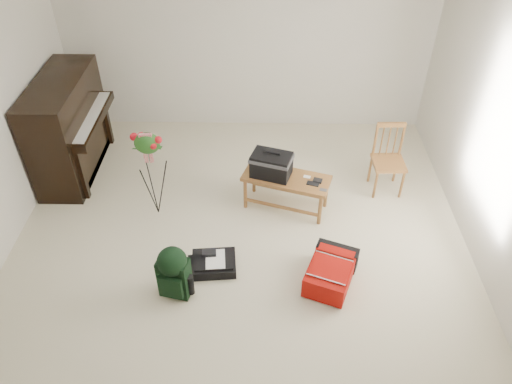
{
  "coord_description": "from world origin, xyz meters",
  "views": [
    {
      "loc": [
        0.25,
        -3.65,
        3.96
      ],
      "look_at": [
        0.17,
        0.35,
        0.64
      ],
      "focal_mm": 35.0,
      "sensor_mm": 36.0,
      "label": 1
    }
  ],
  "objects_px": {
    "green_backpack": "(173,270)",
    "flower_stand": "(152,175)",
    "piano": "(69,129)",
    "black_duffel": "(214,263)",
    "dining_chair": "(388,160)",
    "red_suitcase": "(330,269)",
    "bench": "(276,171)"
  },
  "relations": [
    {
      "from": "black_duffel",
      "to": "flower_stand",
      "type": "bearing_deg",
      "value": 125.37
    },
    {
      "from": "red_suitcase",
      "to": "black_duffel",
      "type": "distance_m",
      "value": 1.2
    },
    {
      "from": "piano",
      "to": "green_backpack",
      "type": "height_order",
      "value": "piano"
    },
    {
      "from": "piano",
      "to": "red_suitcase",
      "type": "distance_m",
      "value": 3.66
    },
    {
      "from": "red_suitcase",
      "to": "green_backpack",
      "type": "distance_m",
      "value": 1.57
    },
    {
      "from": "bench",
      "to": "dining_chair",
      "type": "relative_size",
      "value": 1.24
    },
    {
      "from": "bench",
      "to": "black_duffel",
      "type": "relative_size",
      "value": 2.22
    },
    {
      "from": "piano",
      "to": "bench",
      "type": "bearing_deg",
      "value": -16.18
    },
    {
      "from": "bench",
      "to": "green_backpack",
      "type": "bearing_deg",
      "value": -109.52
    },
    {
      "from": "black_duffel",
      "to": "flower_stand",
      "type": "xyz_separation_m",
      "value": [
        -0.74,
        0.86,
        0.49
      ]
    },
    {
      "from": "flower_stand",
      "to": "bench",
      "type": "bearing_deg",
      "value": 2.16
    },
    {
      "from": "piano",
      "to": "dining_chair",
      "type": "xyz_separation_m",
      "value": [
        3.94,
        -0.35,
        -0.18
      ]
    },
    {
      "from": "piano",
      "to": "dining_chair",
      "type": "relative_size",
      "value": 1.73
    },
    {
      "from": "red_suitcase",
      "to": "flower_stand",
      "type": "relative_size",
      "value": 0.65
    },
    {
      "from": "piano",
      "to": "black_duffel",
      "type": "distance_m",
      "value": 2.64
    },
    {
      "from": "red_suitcase",
      "to": "black_duffel",
      "type": "relative_size",
      "value": 1.54
    },
    {
      "from": "red_suitcase",
      "to": "bench",
      "type": "bearing_deg",
      "value": 137.44
    },
    {
      "from": "dining_chair",
      "to": "bench",
      "type": "bearing_deg",
      "value": -165.99
    },
    {
      "from": "dining_chair",
      "to": "red_suitcase",
      "type": "height_order",
      "value": "dining_chair"
    },
    {
      "from": "flower_stand",
      "to": "green_backpack",
      "type": "bearing_deg",
      "value": -74.75
    },
    {
      "from": "bench",
      "to": "green_backpack",
      "type": "height_order",
      "value": "bench"
    },
    {
      "from": "bench",
      "to": "flower_stand",
      "type": "xyz_separation_m",
      "value": [
        -1.38,
        -0.12,
        0.01
      ]
    },
    {
      "from": "dining_chair",
      "to": "black_duffel",
      "type": "bearing_deg",
      "value": -147.98
    },
    {
      "from": "red_suitcase",
      "to": "green_backpack",
      "type": "relative_size",
      "value": 1.25
    },
    {
      "from": "piano",
      "to": "green_backpack",
      "type": "xyz_separation_m",
      "value": [
        1.58,
        -2.06,
        -0.27
      ]
    },
    {
      "from": "piano",
      "to": "green_backpack",
      "type": "distance_m",
      "value": 2.61
    },
    {
      "from": "red_suitcase",
      "to": "flower_stand",
      "type": "height_order",
      "value": "flower_stand"
    },
    {
      "from": "green_backpack",
      "to": "flower_stand",
      "type": "relative_size",
      "value": 0.52
    },
    {
      "from": "bench",
      "to": "red_suitcase",
      "type": "xyz_separation_m",
      "value": [
        0.55,
        -1.1,
        -0.4
      ]
    },
    {
      "from": "black_duffel",
      "to": "flower_stand",
      "type": "relative_size",
      "value": 0.42
    },
    {
      "from": "dining_chair",
      "to": "piano",
      "type": "bearing_deg",
      "value": 172.64
    },
    {
      "from": "dining_chair",
      "to": "green_backpack",
      "type": "xyz_separation_m",
      "value": [
        -2.36,
        -1.72,
        -0.1
      ]
    }
  ]
}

